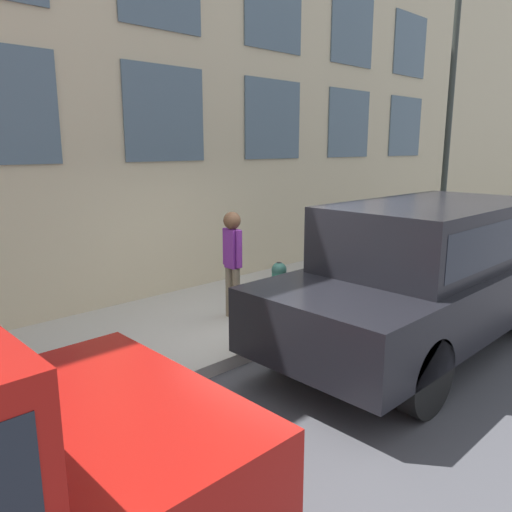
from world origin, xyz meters
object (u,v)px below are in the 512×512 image
Objects in this scene: parked_truck_charcoal_near at (430,266)px; fire_hydrant at (279,288)px; person at (232,255)px; street_lamp at (452,82)px.

fire_hydrant is at bearing 22.75° from parked_truck_charcoal_near.
street_lamp is at bearing -39.49° from person.
person is (0.39, 0.58, 0.53)m from fire_hydrant.
street_lamp is (1.79, -4.00, 2.77)m from parked_truck_charcoal_near.
parked_truck_charcoal_near reaches higher than person.
street_lamp is at bearing -91.75° from fire_hydrant.
person is 2.71m from parked_truck_charcoal_near.
street_lamp reaches higher than fire_hydrant.
parked_truck_charcoal_near is at bearing 114.16° from street_lamp.
parked_truck_charcoal_near is (-1.94, -0.81, 0.54)m from fire_hydrant.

